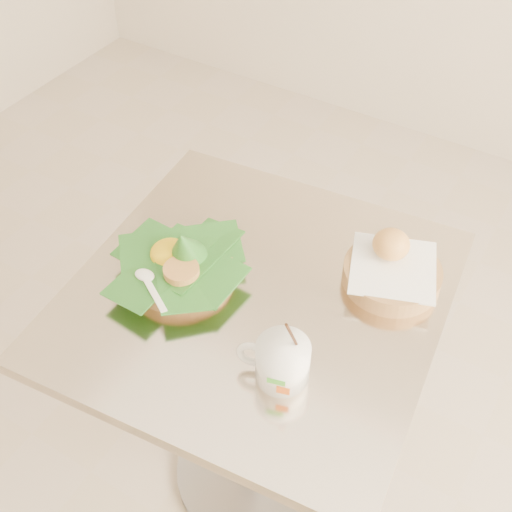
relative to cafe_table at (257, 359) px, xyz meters
The scene contains 5 objects.
floor 0.55m from the cafe_table, behind, with size 3.60×3.60×0.00m, color beige.
cafe_table is the anchor object (origin of this frame).
rice_basket 0.30m from the cafe_table, 166.64° to the right, with size 0.26×0.26×0.13m.
bread_basket 0.37m from the cafe_table, 38.75° to the left, with size 0.21×0.21×0.10m.
coffee_mug 0.33m from the cafe_table, 46.73° to the right, with size 0.13×0.10×0.16m.
Camera 1 is at (0.59, -0.69, 1.69)m, focal length 45.00 mm.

